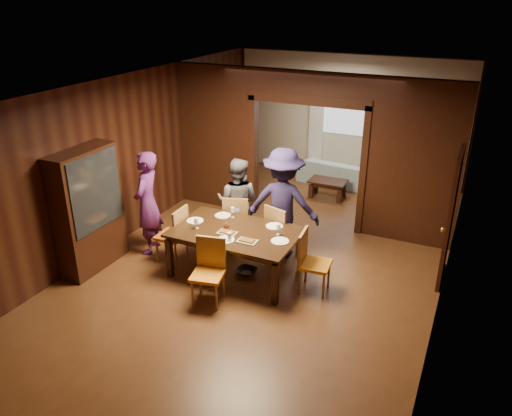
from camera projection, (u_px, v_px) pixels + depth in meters
The scene contains 32 objects.
floor at pixel (272, 256), 8.56m from camera, with size 9.00×9.00×0.00m, color #4C2D15.
ceiling at pixel (274, 85), 7.39m from camera, with size 5.50×9.00×0.02m, color silver.
room_walls at pixel (312, 143), 9.52m from camera, with size 5.52×9.01×2.90m.
person_purple at pixel (147, 203), 8.41m from camera, with size 0.66×0.43×1.80m, color #562162.
person_grey at pixel (238, 202), 8.71m from camera, with size 0.77×0.60×1.59m, color #504F56.
person_navy at pixel (283, 203), 8.29m from camera, with size 1.22×0.70×1.89m, color #1E183E.
sofa at pixel (341, 173), 11.60m from camera, with size 1.98×0.77×0.58m, color #9CC1CC.
serving_bowl at pixel (246, 229), 7.72m from camera, with size 0.33×0.33×0.08m, color black.
dining_table at pixel (236, 252), 7.92m from camera, with size 1.96×1.22×0.76m, color black.
coffee_table at pixel (327, 189), 10.90m from camera, with size 0.80×0.50×0.40m, color black.
chair_left at pixel (171, 234), 8.27m from camera, with size 0.44×0.44×0.97m, color #CC5313, non-canonical shape.
chair_right at pixel (315, 263), 7.41m from camera, with size 0.44×0.44×0.97m, color orange, non-canonical shape.
chair_far_l at pixel (237, 220), 8.79m from camera, with size 0.44×0.44×0.97m, color red, non-canonical shape.
chair_far_r at pixel (282, 231), 8.37m from camera, with size 0.44×0.44×0.97m, color #EF4516, non-canonical shape.
chair_near at pixel (208, 273), 7.13m from camera, with size 0.44×0.44×0.97m, color orange, non-canonical shape.
hutch at pixel (89, 210), 7.89m from camera, with size 0.40×1.20×2.00m, color black.
door_right at pixel (450, 218), 7.51m from camera, with size 0.06×0.90×2.10m, color black.
window_far at pixel (349, 107), 11.55m from camera, with size 1.20×0.03×1.30m, color silver.
curtain_left at pixel (316, 123), 11.99m from camera, with size 0.35×0.06×2.40m, color white.
curtain_right at pixel (379, 130), 11.41m from camera, with size 0.35×0.06×2.40m, color white.
plate_left at pixel (195, 221), 8.09m from camera, with size 0.27×0.27×0.01m, color white.
plate_far_l at pixel (223, 215), 8.27m from camera, with size 0.27×0.27×0.01m, color silver.
plate_far_r at pixel (274, 226), 7.90m from camera, with size 0.27×0.27×0.01m, color white.
plate_right at pixel (280, 241), 7.43m from camera, with size 0.27×0.27×0.01m, color white.
plate_near at pixel (226, 240), 7.48m from camera, with size 0.27×0.27×0.01m, color white.
platter_a at pixel (227, 232), 7.68m from camera, with size 0.30×0.20×0.04m, color slate.
platter_b at pixel (247, 241), 7.42m from camera, with size 0.30×0.20×0.04m, color gray.
wineglass_left at pixel (196, 223), 7.80m from camera, with size 0.08×0.08×0.18m, color silver, non-canonical shape.
wineglass_far at pixel (233, 212), 8.18m from camera, with size 0.08×0.08×0.18m, color white, non-canonical shape.
wineglass_right at pixel (278, 229), 7.60m from camera, with size 0.08×0.08×0.18m, color white, non-canonical shape.
tumbler at pixel (229, 237), 7.43m from camera, with size 0.07×0.07×0.14m, color silver.
condiment_jar at pixel (226, 227), 7.77m from camera, with size 0.08×0.08×0.11m, color #472010, non-canonical shape.
Camera 1 is at (2.93, -6.91, 4.22)m, focal length 35.00 mm.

